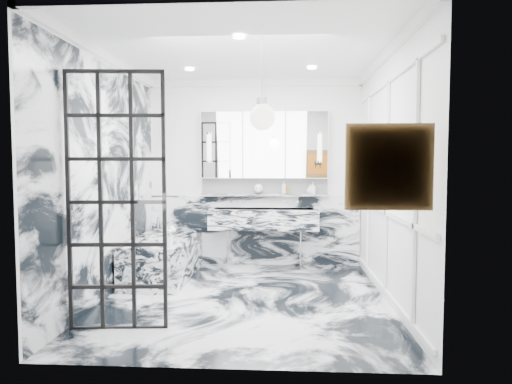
# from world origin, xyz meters

# --- Properties ---
(floor) EXTENTS (3.60, 3.60, 0.00)m
(floor) POSITION_xyz_m (0.00, 0.00, 0.00)
(floor) COLOR white
(floor) RESTS_ON ground
(ceiling) EXTENTS (3.60, 3.60, 0.00)m
(ceiling) POSITION_xyz_m (0.00, 0.00, 2.80)
(ceiling) COLOR white
(ceiling) RESTS_ON wall_back
(wall_back) EXTENTS (3.60, 0.00, 3.60)m
(wall_back) POSITION_xyz_m (0.00, 1.80, 1.40)
(wall_back) COLOR white
(wall_back) RESTS_ON floor
(wall_front) EXTENTS (3.60, 0.00, 3.60)m
(wall_front) POSITION_xyz_m (0.00, -1.80, 1.40)
(wall_front) COLOR white
(wall_front) RESTS_ON floor
(wall_left) EXTENTS (0.00, 3.60, 3.60)m
(wall_left) POSITION_xyz_m (-1.60, 0.00, 1.40)
(wall_left) COLOR white
(wall_left) RESTS_ON floor
(wall_right) EXTENTS (0.00, 3.60, 3.60)m
(wall_right) POSITION_xyz_m (1.60, 0.00, 1.40)
(wall_right) COLOR white
(wall_right) RESTS_ON floor
(marble_clad_back) EXTENTS (3.18, 0.05, 1.05)m
(marble_clad_back) POSITION_xyz_m (0.00, 1.78, 0.53)
(marble_clad_back) COLOR white
(marble_clad_back) RESTS_ON floor
(marble_clad_left) EXTENTS (0.02, 3.56, 2.68)m
(marble_clad_left) POSITION_xyz_m (-1.59, 0.00, 1.34)
(marble_clad_left) COLOR white
(marble_clad_left) RESTS_ON floor
(panel_molding) EXTENTS (0.03, 3.40, 2.30)m
(panel_molding) POSITION_xyz_m (1.58, 0.00, 1.30)
(panel_molding) COLOR white
(panel_molding) RESTS_ON floor
(soap_bottle_a) EXTENTS (0.10, 0.10, 0.19)m
(soap_bottle_a) POSITION_xyz_m (0.45, 1.71, 1.19)
(soap_bottle_a) COLOR #8C5919
(soap_bottle_a) RESTS_ON ledge
(soap_bottle_b) EXTENTS (0.09, 0.09, 0.17)m
(soap_bottle_b) POSITION_xyz_m (0.88, 1.71, 1.18)
(soap_bottle_b) COLOR #4C4C51
(soap_bottle_b) RESTS_ON ledge
(soap_bottle_c) EXTENTS (0.12, 0.12, 0.14)m
(soap_bottle_c) POSITION_xyz_m (0.84, 1.71, 1.16)
(soap_bottle_c) COLOR silver
(soap_bottle_c) RESTS_ON ledge
(face_pot) EXTENTS (0.14, 0.14, 0.14)m
(face_pot) POSITION_xyz_m (0.07, 1.71, 1.17)
(face_pot) COLOR white
(face_pot) RESTS_ON ledge
(amber_bottle) EXTENTS (0.04, 0.04, 0.10)m
(amber_bottle) POSITION_xyz_m (0.51, 1.71, 1.14)
(amber_bottle) COLOR #8C5919
(amber_bottle) RESTS_ON ledge
(flower_vase) EXTENTS (0.09, 0.09, 0.12)m
(flower_vase) POSITION_xyz_m (-0.93, 0.23, 0.61)
(flower_vase) COLOR silver
(flower_vase) RESTS_ON bathtub
(crittall_door) EXTENTS (0.88, 0.11, 2.38)m
(crittall_door) POSITION_xyz_m (-1.10, -1.01, 1.19)
(crittall_door) COLOR black
(crittall_door) RESTS_ON floor
(artwork) EXTENTS (0.53, 0.05, 0.53)m
(artwork) POSITION_xyz_m (1.20, -1.76, 1.52)
(artwork) COLOR orange
(artwork) RESTS_ON wall_front
(pendant_light) EXTENTS (0.22, 0.22, 0.22)m
(pendant_light) POSITION_xyz_m (0.25, -1.11, 1.95)
(pendant_light) COLOR white
(pendant_light) RESTS_ON ceiling
(trough_sink) EXTENTS (1.60, 0.45, 0.30)m
(trough_sink) POSITION_xyz_m (0.15, 1.55, 0.73)
(trough_sink) COLOR silver
(trough_sink) RESTS_ON wall_back
(ledge) EXTENTS (1.90, 0.14, 0.04)m
(ledge) POSITION_xyz_m (0.15, 1.72, 1.07)
(ledge) COLOR silver
(ledge) RESTS_ON wall_back
(subway_tile) EXTENTS (1.90, 0.03, 0.23)m
(subway_tile) POSITION_xyz_m (0.15, 1.78, 1.21)
(subway_tile) COLOR white
(subway_tile) RESTS_ON wall_back
(mirror_cabinet) EXTENTS (1.90, 0.16, 1.00)m
(mirror_cabinet) POSITION_xyz_m (0.15, 1.73, 1.82)
(mirror_cabinet) COLOR white
(mirror_cabinet) RESTS_ON wall_back
(sconce_left) EXTENTS (0.07, 0.07, 0.40)m
(sconce_left) POSITION_xyz_m (-0.67, 1.63, 1.78)
(sconce_left) COLOR white
(sconce_left) RESTS_ON mirror_cabinet
(sconce_right) EXTENTS (0.07, 0.07, 0.40)m
(sconce_right) POSITION_xyz_m (0.97, 1.63, 1.78)
(sconce_right) COLOR white
(sconce_right) RESTS_ON mirror_cabinet
(bathtub) EXTENTS (0.75, 1.65, 0.55)m
(bathtub) POSITION_xyz_m (-1.18, 0.90, 0.28)
(bathtub) COLOR silver
(bathtub) RESTS_ON floor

